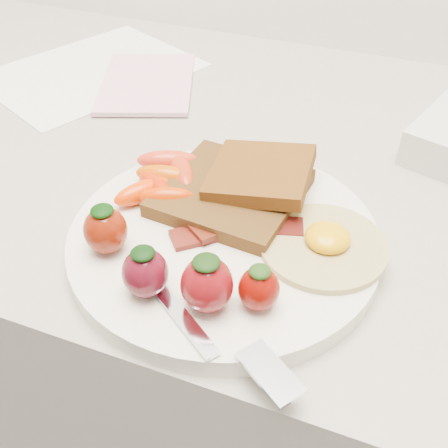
% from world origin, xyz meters
% --- Properties ---
extents(counter, '(2.00, 0.60, 0.90)m').
position_xyz_m(counter, '(0.00, 1.70, 0.45)').
color(counter, gray).
rests_on(counter, ground).
extents(plate, '(0.27, 0.27, 0.02)m').
position_xyz_m(plate, '(0.01, 1.54, 0.91)').
color(plate, white).
rests_on(plate, counter).
extents(toast_lower, '(0.13, 0.13, 0.01)m').
position_xyz_m(toast_lower, '(-0.00, 1.58, 0.93)').
color(toast_lower, black).
rests_on(toast_lower, plate).
extents(toast_upper, '(0.10, 0.10, 0.02)m').
position_xyz_m(toast_upper, '(0.02, 1.60, 0.94)').
color(toast_upper, '#50290D').
rests_on(toast_upper, toast_lower).
extents(fried_egg, '(0.11, 0.11, 0.02)m').
position_xyz_m(fried_egg, '(0.10, 1.55, 0.92)').
color(fried_egg, beige).
rests_on(fried_egg, plate).
extents(bacon_strips, '(0.11, 0.11, 0.01)m').
position_xyz_m(bacon_strips, '(0.02, 1.55, 0.92)').
color(bacon_strips, '#50100E').
rests_on(bacon_strips, plate).
extents(baby_carrots, '(0.09, 0.10, 0.02)m').
position_xyz_m(baby_carrots, '(-0.07, 1.58, 0.93)').
color(baby_carrots, '#C14D00').
rests_on(baby_carrots, plate).
extents(strawberries, '(0.17, 0.07, 0.05)m').
position_xyz_m(strawberries, '(-0.00, 1.46, 0.94)').
color(strawberries, '#6F1605').
rests_on(strawberries, plate).
extents(fork, '(0.17, 0.10, 0.00)m').
position_xyz_m(fork, '(0.04, 1.43, 0.92)').
color(fork, silver).
rests_on(fork, plate).
extents(paper_sheet, '(0.29, 0.33, 0.00)m').
position_xyz_m(paper_sheet, '(-0.29, 1.80, 0.90)').
color(paper_sheet, white).
rests_on(paper_sheet, counter).
extents(notepad, '(0.17, 0.20, 0.01)m').
position_xyz_m(notepad, '(-0.20, 1.79, 0.91)').
color(notepad, '#EBABC1').
rests_on(notepad, paper_sheet).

